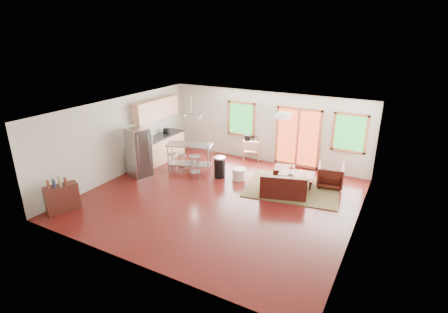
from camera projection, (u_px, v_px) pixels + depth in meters
The scene contains 29 objects.
floor at pixel (219, 198), 10.23m from camera, with size 7.50×7.00×0.02m, color #3C0C0A.
ceiling at pixel (219, 110), 9.33m from camera, with size 7.50×7.00×0.02m, color silver.
back_wall at pixel (266, 127), 12.67m from camera, with size 7.50×0.02×2.60m, color beige.
left_wall at pixel (119, 138), 11.47m from camera, with size 0.02×7.00×2.60m, color beige.
right_wall at pixel (360, 183), 8.09m from camera, with size 0.02×7.00×2.60m, color beige.
front_wall at pixel (132, 210), 6.89m from camera, with size 7.50×0.02×2.60m, color beige.
window_left at pixel (241, 119), 13.01m from camera, with size 1.10×0.05×1.30m.
french_doors at pixel (298, 137), 12.16m from camera, with size 1.60×0.05×2.10m.
window_right at pixel (350, 133), 11.25m from camera, with size 1.10×0.05×1.30m.
rug at pixel (292, 188), 10.82m from camera, with size 2.78×2.14×0.03m, color #3A5633.
loveseat at pixel (283, 187), 10.26m from camera, with size 1.50×1.12×0.71m.
coffee_table at pixel (297, 175), 10.90m from camera, with size 1.16×0.80×0.43m.
armchair at pixel (330, 175), 10.87m from camera, with size 0.76×0.72×0.79m, color black.
ottoman at pixel (284, 173), 11.41m from camera, with size 0.64×0.64×0.43m, color black.
pouf at pixel (239, 174), 11.41m from camera, with size 0.44×0.44×0.38m, color beige.
vase at pixel (291, 172), 10.71m from camera, with size 0.20×0.21×0.32m.
book at pixel (309, 176), 10.41m from camera, with size 0.21×0.03×0.28m, color brown.
cabinets at pixel (159, 136), 12.88m from camera, with size 0.64×2.24×2.30m.
refrigerator at pixel (139, 152), 11.54m from camera, with size 0.82×0.81×1.64m.
island at pixel (189, 152), 11.98m from camera, with size 1.66×1.10×0.98m.
cup at pixel (208, 144), 11.74m from camera, with size 0.13×0.11×0.13m, color silver.
bar_stool_a at pixel (172, 158), 12.04m from camera, with size 0.41×0.41×0.65m.
bar_stool_b at pixel (182, 159), 11.92m from camera, with size 0.31×0.31×0.63m.
bar_stool_c at pixel (195, 162), 11.35m from camera, with size 0.50×0.50×0.80m.
trash_can at pixel (220, 167), 11.55m from camera, with size 0.45×0.45×0.71m.
kitchen_cart at pixel (251, 143), 12.98m from camera, with size 0.74×0.62×0.97m.
bookshelf at pixel (62, 198), 9.40m from camera, with size 0.63×0.91×1.00m.
ceiling_flush at pixel (283, 115), 9.13m from camera, with size 0.35×0.35×0.12m, color white.
pendant_light at pixel (191, 117), 11.66m from camera, with size 0.80×0.18×0.79m.
Camera 1 is at (4.53, -7.99, 4.67)m, focal length 28.00 mm.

